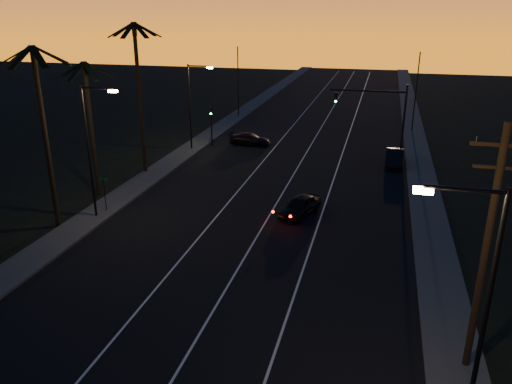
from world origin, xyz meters
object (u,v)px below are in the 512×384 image
(utility_pole, at_px, (486,248))
(cross_car, at_px, (250,139))
(lead_car, at_px, (300,206))
(right_car, at_px, (394,158))
(signal_mast, at_px, (379,108))

(utility_pole, bearing_deg, cross_car, 119.08)
(lead_car, bearing_deg, right_car, 65.09)
(utility_pole, height_order, right_car, utility_pole)
(utility_pole, xyz_separation_m, cross_car, (-17.35, 31.21, -4.68))
(signal_mast, bearing_deg, utility_pole, -81.53)
(signal_mast, distance_m, lead_car, 17.32)
(utility_pole, distance_m, right_car, 28.09)
(signal_mast, bearing_deg, right_car, -53.62)
(signal_mast, bearing_deg, lead_car, -105.94)
(utility_pole, xyz_separation_m, lead_car, (-9.09, 13.81, -4.63))
(lead_car, bearing_deg, utility_pole, -56.65)
(utility_pole, bearing_deg, lead_car, 123.35)
(signal_mast, xyz_separation_m, lead_car, (-4.62, -16.19, -4.10))
(lead_car, relative_size, cross_car, 1.08)
(utility_pole, relative_size, cross_car, 2.32)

